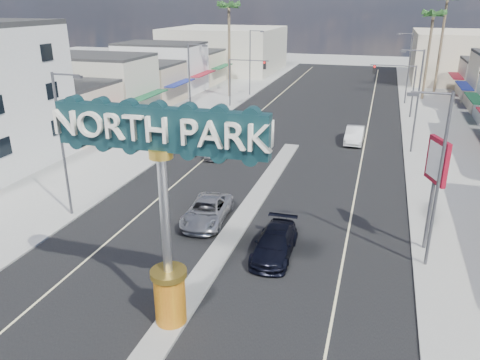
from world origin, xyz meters
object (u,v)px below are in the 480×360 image
Objects in this scene: gateway_sign at (163,195)px; streetlight_l_far at (251,59)px; traffic_signal_right at (398,80)px; suv_right at (275,243)px; palm_left_far at (229,11)px; streetlight_r_far at (408,65)px; streetlight_l_near at (64,139)px; palm_right_mid at (433,18)px; suv_left at (207,211)px; palm_right_far at (447,3)px; car_parked_right at (355,135)px; car_parked_left at (218,148)px; streetlight_r_near at (436,174)px; traffic_signal_left at (244,73)px; bank_pylon_sign at (436,167)px; streetlight_l_mid at (191,85)px; streetlight_r_mid at (416,97)px.

streetlight_l_far is (-10.43, 50.02, -0.86)m from gateway_sign.
traffic_signal_right is 1.24× the size of suv_right.
streetlight_r_far is at bearing 4.88° from palm_left_far.
streetlight_l_near is 51.92m from palm_right_mid.
palm_right_mid is 47.85m from suv_left.
car_parked_right is at bearing -107.51° from palm_right_far.
suv_left is 1.17× the size of car_parked_left.
suv_left is (-12.43, 1.65, -4.36)m from streetlight_r_near.
traffic_signal_left is 1.24× the size of suv_right.
streetlight_l_near is at bearing 163.74° from bank_pylon_sign.
car_parked_left is (3.54, -19.85, -3.53)m from traffic_signal_left.
suv_left is 1.06× the size of suv_right.
bank_pylon_sign is (21.07, -18.18, -0.27)m from streetlight_l_mid.
streetlight_l_near is 0.69× the size of palm_left_far.
gateway_sign is at bearing -102.33° from traffic_signal_right.
bank_pylon_sign is at bearing -89.37° from streetlight_r_mid.
car_parked_right is (-4.93, 21.88, -4.30)m from streetlight_r_near.
traffic_signal_left is 0.67× the size of streetlight_r_far.
palm_right_far is 50.94m from bank_pylon_sign.
gateway_sign reaches higher than car_parked_right.
palm_right_mid is 44.62m from bank_pylon_sign.
streetlight_l_far is 1.85× the size of suv_right.
suv_right is 1.04× the size of car_parked_right.
car_parked_right is 0.75× the size of bank_pylon_sign.
traffic_signal_right is at bearing -15.15° from palm_left_far.
gateway_sign is 1.02× the size of streetlight_l_mid.
traffic_signal_left reaches higher than car_parked_right.
streetlight_l_mid is 0.74× the size of palm_right_mid.
palm_right_mid reaches higher than car_parked_right.
palm_right_mid is at bearing 86.81° from streetlight_r_near.
palm_right_far is at bearing 51.52° from streetlight_l_mid.
palm_right_mid is at bearing -108.43° from palm_right_far.
streetlight_r_mid is 0.69× the size of palm_left_far.
streetlight_r_near reaches higher than car_parked_left.
gateway_sign reaches higher than streetlight_l_far.
palm_left_far reaches higher than streetlight_l_near.
palm_right_far reaches higher than gateway_sign.
palm_right_mid is 1.96× the size of bank_pylon_sign.
bank_pylon_sign is at bearing -62.33° from streetlight_l_far.
palm_right_far reaches higher than suv_left.
palm_left_far is 1.08× the size of palm_right_mid.
palm_left_far is (-23.43, 40.00, 6.43)m from streetlight_r_near.
streetlight_l_far is at bearing 97.56° from suv_left.
traffic_signal_right is 39.26m from streetlight_l_near.
palm_left_far is at bearing 100.55° from bank_pylon_sign.
car_parked_left is (4.79, -5.85, -4.32)m from streetlight_l_mid.
streetlight_r_far is at bearing 78.22° from gateway_sign.
palm_right_mid reaches higher than streetlight_l_mid.
streetlight_l_near is 0.74× the size of palm_right_mid.
traffic_signal_right is 32.21m from bank_pylon_sign.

